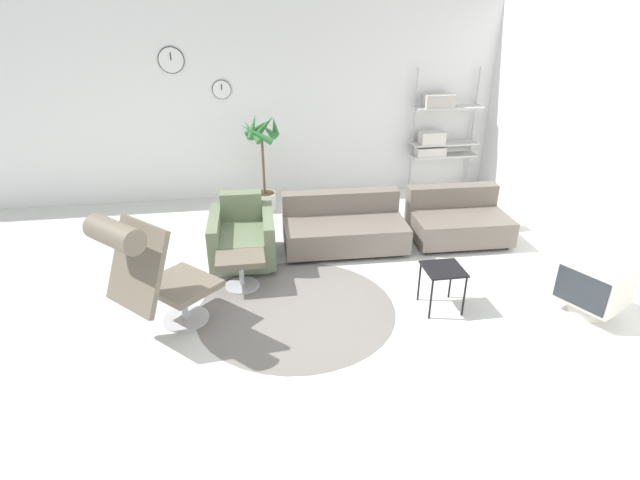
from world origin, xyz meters
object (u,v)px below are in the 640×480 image
object	(u,v)px
side_table	(443,273)
shelf_unit	(438,130)
lounge_chair	(147,265)
armchair_red	(243,238)
couch_second	(457,221)
couch_low	(344,228)
ottoman	(241,263)
crt_television	(593,287)
potted_plant	(263,165)

from	to	relation	value
side_table	shelf_unit	world-z (taller)	shelf_unit
lounge_chair	armchair_red	bearing A→B (deg)	105.63
couch_second	shelf_unit	bearing A→B (deg)	-99.27
couch_low	couch_second	world-z (taller)	same
side_table	shelf_unit	distance (m)	3.50
lounge_chair	shelf_unit	distance (m)	5.06
ottoman	armchair_red	distance (m)	0.64
couch_low	crt_television	xyz separation A→B (m)	(2.04, -1.84, 0.07)
lounge_chair	armchair_red	xyz separation A→B (m)	(0.80, 1.39, -0.46)
ottoman	crt_television	bearing A→B (deg)	-17.52
armchair_red	couch_low	bearing A→B (deg)	-170.81
lounge_chair	couch_low	distance (m)	2.60
couch_low	crt_television	distance (m)	2.75
ottoman	crt_television	size ratio (longest dim) A/B	0.73
lounge_chair	potted_plant	world-z (taller)	potted_plant
side_table	lounge_chair	bearing A→B (deg)	-179.16
lounge_chair	potted_plant	distance (m)	3.10
lounge_chair	ottoman	xyz separation A→B (m)	(0.77, 0.75, -0.44)
couch_low	side_table	size ratio (longest dim) A/B	3.34
ottoman	couch_low	distance (m)	1.49
armchair_red	couch_second	xyz separation A→B (m)	(2.69, 0.15, -0.04)
couch_low	crt_television	bearing A→B (deg)	139.48
couch_second	side_table	bearing A→B (deg)	63.51
armchair_red	couch_low	distance (m)	1.24
lounge_chair	crt_television	xyz separation A→B (m)	(4.07, -0.29, -0.42)
ottoman	armchair_red	size ratio (longest dim) A/B	0.55
ottoman	couch_low	world-z (taller)	couch_low
lounge_chair	shelf_unit	world-z (taller)	shelf_unit
crt_television	armchair_red	bearing A→B (deg)	36.97
ottoman	shelf_unit	distance (m)	4.04
armchair_red	crt_television	bearing A→B (deg)	154.47
armchair_red	couch_second	bearing A→B (deg)	-175.18
side_table	armchair_red	bearing A→B (deg)	144.51
couch_low	couch_second	bearing A→B (deg)	-179.00
couch_low	shelf_unit	bearing A→B (deg)	-134.27
side_table	crt_television	world-z (taller)	crt_television
armchair_red	shelf_unit	bearing A→B (deg)	-146.06
armchair_red	shelf_unit	xyz separation A→B (m)	(3.03, 1.91, 0.70)
crt_television	potted_plant	world-z (taller)	potted_plant
lounge_chair	couch_low	bearing A→B (deg)	83.02
lounge_chair	side_table	bearing A→B (deg)	46.42
ottoman	potted_plant	size ratio (longest dim) A/B	0.36
potted_plant	shelf_unit	world-z (taller)	shelf_unit
ottoman	armchair_red	world-z (taller)	armchair_red
ottoman	couch_second	world-z (taller)	couch_second
couch_second	potted_plant	xyz separation A→B (m)	(-2.35, 1.34, 0.44)
couch_second	shelf_unit	distance (m)	1.94
lounge_chair	potted_plant	size ratio (longest dim) A/B	0.86
lounge_chair	shelf_unit	bearing A→B (deg)	86.38
armchair_red	potted_plant	xyz separation A→B (m)	(0.34, 1.49, 0.40)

